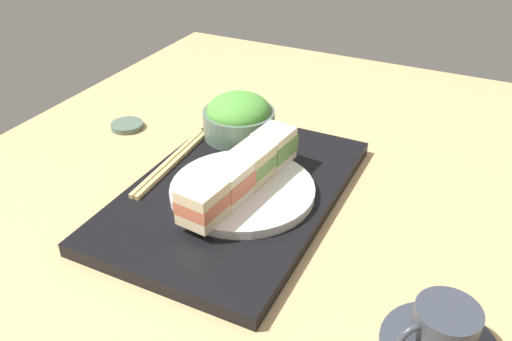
# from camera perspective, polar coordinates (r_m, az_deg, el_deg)

# --- Properties ---
(ground_plane) EXTENTS (1.40, 1.00, 0.03)m
(ground_plane) POSITION_cam_1_polar(r_m,az_deg,el_deg) (0.84, -2.62, -4.25)
(ground_plane) COLOR tan
(serving_tray) EXTENTS (0.45, 0.29, 0.02)m
(serving_tray) POSITION_cam_1_polar(r_m,az_deg,el_deg) (0.83, -2.22, -2.36)
(serving_tray) COLOR black
(serving_tray) RESTS_ON ground_plane
(sandwich_plate) EXTENTS (0.22, 0.22, 0.01)m
(sandwich_plate) POSITION_cam_1_polar(r_m,az_deg,el_deg) (0.80, -1.56, -2.22)
(sandwich_plate) COLOR silver
(sandwich_plate) RESTS_ON serving_tray
(sandwich_nearmost) EXTENTS (0.07, 0.06, 0.05)m
(sandwich_nearmost) POSITION_cam_1_polar(r_m,az_deg,el_deg) (0.85, 1.92, 2.65)
(sandwich_nearmost) COLOR #EFE5C1
(sandwich_nearmost) RESTS_ON sandwich_plate
(sandwich_inner_near) EXTENTS (0.07, 0.06, 0.05)m
(sandwich_inner_near) POSITION_cam_1_polar(r_m,az_deg,el_deg) (0.80, -0.36, 0.78)
(sandwich_inner_near) COLOR beige
(sandwich_inner_near) RESTS_ON sandwich_plate
(sandwich_inner_far) EXTENTS (0.07, 0.06, 0.05)m
(sandwich_inner_far) POSITION_cam_1_polar(r_m,az_deg,el_deg) (0.76, -2.91, -1.26)
(sandwich_inner_far) COLOR #EFE5C1
(sandwich_inner_far) RESTS_ON sandwich_plate
(sandwich_farmost) EXTENTS (0.07, 0.06, 0.05)m
(sandwich_farmost) POSITION_cam_1_polar(r_m,az_deg,el_deg) (0.72, -5.74, -3.47)
(sandwich_farmost) COLOR beige
(sandwich_farmost) RESTS_ON sandwich_plate
(salad_bowl) EXTENTS (0.13, 0.13, 0.08)m
(salad_bowl) POSITION_cam_1_polar(r_m,az_deg,el_deg) (0.95, -1.85, 5.74)
(salad_bowl) COLOR #4C6051
(salad_bowl) RESTS_ON serving_tray
(chopsticks_pair) EXTENTS (0.23, 0.03, 0.01)m
(chopsticks_pair) POSITION_cam_1_polar(r_m,az_deg,el_deg) (0.89, -8.97, 0.98)
(chopsticks_pair) COLOR tan
(chopsticks_pair) RESTS_ON serving_tray
(coffee_cup) EXTENTS (0.13, 0.13, 0.06)m
(coffee_cup) POSITION_cam_1_polar(r_m,az_deg,el_deg) (0.64, 19.39, -16.09)
(coffee_cup) COLOR #333842
(coffee_cup) RESTS_ON ground_plane
(small_sauce_dish) EXTENTS (0.06, 0.06, 0.01)m
(small_sauce_dish) POSITION_cam_1_polar(r_m,az_deg,el_deg) (1.07, -13.66, 4.70)
(small_sauce_dish) COLOR #4C6051
(small_sauce_dish) RESTS_ON ground_plane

